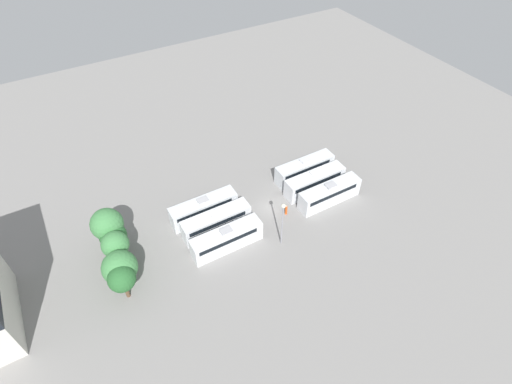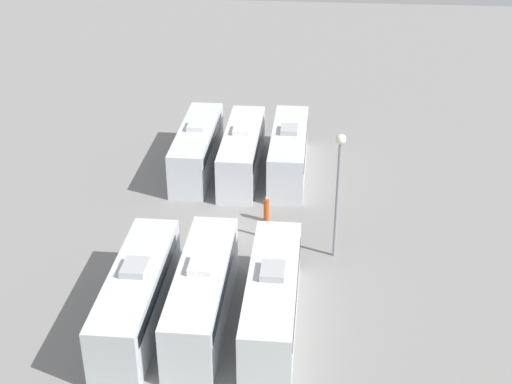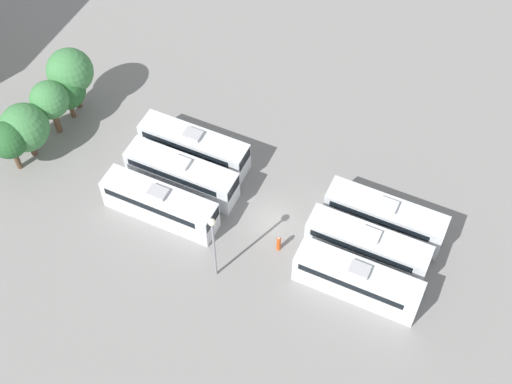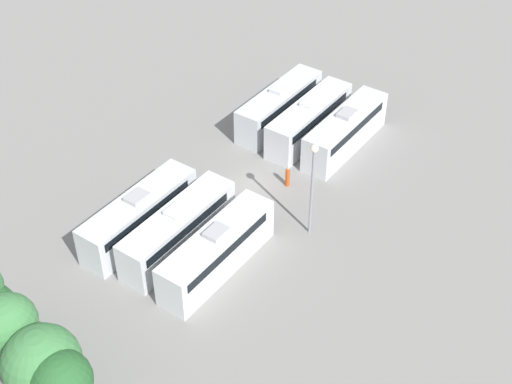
{
  "view_description": "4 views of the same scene",
  "coord_description": "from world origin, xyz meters",
  "views": [
    {
      "loc": [
        -35.79,
        22.65,
        44.78
      ],
      "look_at": [
        1.81,
        1.1,
        2.56
      ],
      "focal_mm": 28.0,
      "sensor_mm": 36.0,
      "label": 1
    },
    {
      "loc": [
        -5.41,
        37.94,
        23.48
      ],
      "look_at": [
        -1.71,
        -0.97,
        2.54
      ],
      "focal_mm": 50.0,
      "sensor_mm": 36.0,
      "label": 2
    },
    {
      "loc": [
        -31.87,
        -13.47,
        51.19
      ],
      "look_at": [
        0.07,
        1.4,
        3.33
      ],
      "focal_mm": 50.0,
      "sensor_mm": 36.0,
      "label": 3
    },
    {
      "loc": [
        -26.11,
        36.01,
        35.66
      ],
      "look_at": [
        -1.82,
        1.87,
        1.5
      ],
      "focal_mm": 50.0,
      "sensor_mm": 36.0,
      "label": 4
    }
  ],
  "objects": [
    {
      "name": "ground_plane",
      "position": [
        0.0,
        0.0,
        0.0
      ],
      "size": [
        124.45,
        124.45,
        0.0
      ],
      "primitive_type": "plane",
      "color": "gray"
    },
    {
      "name": "bus_4",
      "position": [
        0.13,
        8.67,
        1.77
      ],
      "size": [
        2.5,
        10.23,
        3.57
      ],
      "color": "silver",
      "rests_on": "ground_plane"
    },
    {
      "name": "bus_1",
      "position": [
        0.04,
        -8.64,
        1.77
      ],
      "size": [
        2.5,
        10.23,
        3.57
      ],
      "color": "silver",
      "rests_on": "ground_plane"
    },
    {
      "name": "bus_0",
      "position": [
        -3.34,
        -9.0,
        1.77
      ],
      "size": [
        2.5,
        10.23,
        3.57
      ],
      "color": "silver",
      "rests_on": "ground_plane"
    },
    {
      "name": "bus_5",
      "position": [
        3.41,
        9.17,
        1.77
      ],
      "size": [
        2.5,
        10.23,
        3.57
      ],
      "color": "silver",
      "rests_on": "ground_plane"
    },
    {
      "name": "worker_person",
      "position": [
        -2.31,
        -1.8,
        0.84
      ],
      "size": [
        0.36,
        0.36,
        1.8
      ],
      "color": "#CC4C19",
      "rests_on": "ground_plane"
    },
    {
      "name": "bus_2",
      "position": [
        3.39,
        -9.0,
        1.77
      ],
      "size": [
        2.5,
        10.23,
        3.57
      ],
      "color": "silver",
      "rests_on": "ground_plane"
    },
    {
      "name": "tree_0",
      "position": [
        -4.28,
        23.23,
        3.82
      ],
      "size": [
        3.41,
        3.41,
        5.57
      ],
      "color": "brown",
      "rests_on": "ground_plane"
    },
    {
      "name": "tree_2",
      "position": [
        0.96,
        22.47,
        4.18
      ],
      "size": [
        3.58,
        3.58,
        6.03
      ],
      "color": "brown",
      "rests_on": "ground_plane"
    },
    {
      "name": "tree_1",
      "position": [
        -2.39,
        22.97,
        3.64
      ],
      "size": [
        4.44,
        4.44,
        5.88
      ],
      "color": "brown",
      "rests_on": "ground_plane"
    },
    {
      "name": "bus_3",
      "position": [
        -3.47,
        8.82,
        1.77
      ],
      "size": [
        2.5,
        10.23,
        3.57
      ],
      "color": "silver",
      "rests_on": "ground_plane"
    },
    {
      "name": "light_pole",
      "position": [
        -6.66,
        1.86,
        5.33
      ],
      "size": [
        0.6,
        0.6,
        7.88
      ],
      "color": "gray",
      "rests_on": "ground_plane"
    }
  ]
}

